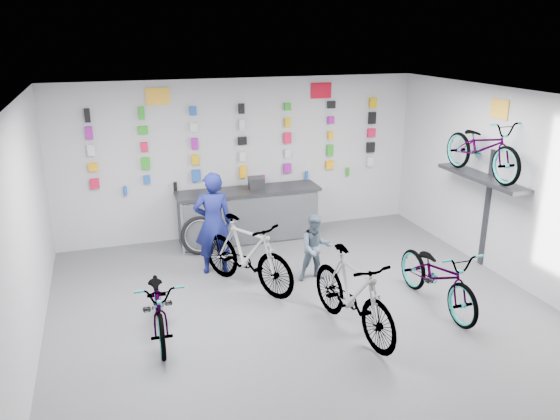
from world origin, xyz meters
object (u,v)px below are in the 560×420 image
object	(u,v)px
bike_service	(247,254)
bike_left	(159,304)
clerk	(213,223)
bike_center	(353,293)
counter	(249,216)
bike_right	(438,275)
customer	(316,248)

from	to	relation	value
bike_service	bike_left	bearing A→B (deg)	-176.41
clerk	bike_left	bearing A→B (deg)	62.54
bike_center	clerk	bearing A→B (deg)	110.30
counter	clerk	size ratio (longest dim) A/B	1.58
counter	clerk	distance (m)	1.57
bike_left	bike_service	bearing A→B (deg)	37.05
clerk	counter	bearing A→B (deg)	-122.67
counter	clerk	xyz separation A→B (m)	(-0.92, -1.21, 0.37)
bike_right	bike_left	bearing A→B (deg)	172.49
bike_center	clerk	size ratio (longest dim) A/B	1.10
bike_right	counter	bearing A→B (deg)	118.17
customer	bike_center	bearing A→B (deg)	-88.24
counter	customer	world-z (taller)	customer
bike_left	bike_right	world-z (taller)	bike_right
counter	bike_left	world-z (taller)	counter
bike_center	bike_left	bearing A→B (deg)	155.16
counter	bike_center	world-z (taller)	bike_center
counter	bike_left	xyz separation A→B (m)	(-2.00, -2.95, -0.04)
bike_right	bike_service	world-z (taller)	bike_service
bike_left	customer	world-z (taller)	customer
customer	bike_left	bearing A→B (deg)	-153.75
counter	bike_center	bearing A→B (deg)	-83.50
bike_center	clerk	distance (m)	2.80
bike_left	clerk	distance (m)	2.08
bike_left	bike_service	world-z (taller)	bike_service
bike_left	clerk	bearing A→B (deg)	60.52
bike_right	clerk	distance (m)	3.58
bike_left	bike_right	xyz separation A→B (m)	(3.89, -0.45, 0.04)
bike_right	clerk	xyz separation A→B (m)	(-2.81, 2.18, 0.37)
counter	customer	xyz separation A→B (m)	(0.55, -2.02, 0.06)
bike_left	bike_service	distance (m)	1.76
bike_right	customer	distance (m)	1.92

